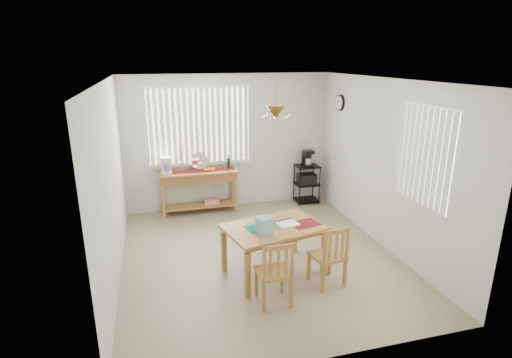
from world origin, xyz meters
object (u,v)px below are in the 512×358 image
object	(u,v)px
wire_cart	(307,180)
chair_right	(329,256)
sideboard	(199,182)
dining_table	(274,231)
cart_items	(307,158)
chair_left	(274,273)

from	to	relation	value
wire_cart	chair_right	size ratio (longest dim) A/B	0.92
sideboard	chair_right	world-z (taller)	chair_right
chair_right	wire_cart	bearing A→B (deg)	73.44
dining_table	chair_right	bearing A→B (deg)	-40.17
cart_items	dining_table	distance (m)	2.93
cart_items	sideboard	bearing A→B (deg)	179.58
dining_table	chair_right	world-z (taller)	chair_right
chair_left	chair_right	bearing A→B (deg)	15.10
cart_items	chair_left	world-z (taller)	cart_items
wire_cart	cart_items	distance (m)	0.46
dining_table	chair_left	size ratio (longest dim) A/B	1.71
wire_cart	chair_left	distance (m)	3.64
dining_table	chair_right	xyz separation A→B (m)	(0.59, -0.50, -0.20)
sideboard	dining_table	bearing A→B (deg)	-74.46
wire_cart	dining_table	xyz separation A→B (m)	(-1.49, -2.50, 0.14)
cart_items	wire_cart	bearing A→B (deg)	-90.00
chair_left	sideboard	bearing A→B (deg)	98.51
cart_items	chair_right	size ratio (longest dim) A/B	0.38
cart_items	chair_left	distance (m)	3.69
dining_table	chair_left	distance (m)	0.78
dining_table	wire_cart	bearing A→B (deg)	59.26
wire_cart	chair_left	world-z (taller)	chair_left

